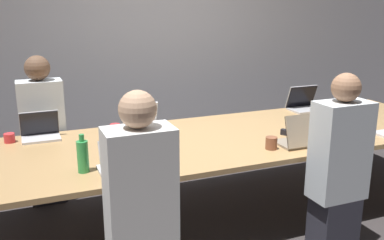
% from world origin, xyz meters
% --- Properties ---
extents(ground_plane, '(24.00, 24.00, 0.00)m').
position_xyz_m(ground_plane, '(0.00, 0.00, 0.00)').
color(ground_plane, '#383333').
extents(curtain_wall, '(12.00, 0.06, 2.80)m').
position_xyz_m(curtain_wall, '(0.00, 1.97, 1.40)').
color(curtain_wall, '#ADADB2').
rests_on(curtain_wall, ground_plane).
extents(conference_table, '(4.59, 1.40, 0.73)m').
position_xyz_m(conference_table, '(0.00, 0.00, 0.69)').
color(conference_table, tan).
rests_on(conference_table, ground_plane).
extents(laptop_near_left, '(0.34, 0.25, 0.24)m').
position_xyz_m(laptop_near_left, '(-1.02, -0.48, 0.80)').
color(laptop_near_left, silver).
rests_on(laptop_near_left, conference_table).
extents(person_near_left, '(0.40, 0.24, 1.40)m').
position_xyz_m(person_near_left, '(-1.04, -0.98, 0.68)').
color(person_near_left, '#2D2D38').
rests_on(person_near_left, ground_plane).
extents(bottle_near_left, '(0.08, 0.08, 0.27)m').
position_xyz_m(bottle_near_left, '(-1.28, -0.38, 0.85)').
color(bottle_near_left, green).
rests_on(bottle_near_left, conference_table).
extents(laptop_far_midleft, '(0.32, 0.25, 0.25)m').
position_xyz_m(laptop_far_midleft, '(-0.61, 0.50, 0.80)').
color(laptop_far_midleft, silver).
rests_on(laptop_far_midleft, conference_table).
extents(cup_far_midleft, '(0.09, 0.09, 0.08)m').
position_xyz_m(cup_far_midleft, '(-0.87, 0.49, 0.77)').
color(cup_far_midleft, red).
rests_on(cup_far_midleft, conference_table).
extents(laptop_far_left, '(0.32, 0.23, 0.23)m').
position_xyz_m(laptop_far_left, '(-1.50, 0.55, 0.80)').
color(laptop_far_left, silver).
rests_on(laptop_far_left, conference_table).
extents(person_far_left, '(0.40, 0.24, 1.41)m').
position_xyz_m(person_far_left, '(-1.47, 0.87, 0.69)').
color(person_far_left, '#2D2D38').
rests_on(person_far_left, ground_plane).
extents(cup_far_left, '(0.09, 0.09, 0.08)m').
position_xyz_m(cup_far_left, '(-1.75, 0.53, 0.77)').
color(cup_far_left, red).
rests_on(cup_far_left, conference_table).
extents(laptop_far_right, '(0.34, 0.27, 0.26)m').
position_xyz_m(laptop_far_right, '(1.23, 0.55, 0.81)').
color(laptop_far_right, '#B7B7BC').
rests_on(laptop_far_right, conference_table).
extents(laptop_near_midright, '(0.32, 0.27, 0.27)m').
position_xyz_m(laptop_near_midright, '(0.44, -0.47, 0.81)').
color(laptop_near_midright, gray).
rests_on(laptop_near_midright, conference_table).
extents(person_near_midright, '(0.40, 0.24, 1.39)m').
position_xyz_m(person_near_midright, '(0.49, -0.88, 0.67)').
color(person_near_midright, '#2D2D38').
rests_on(person_near_midright, ground_plane).
extents(cup_near_midright, '(0.09, 0.09, 0.10)m').
position_xyz_m(cup_near_midright, '(0.18, -0.45, 0.78)').
color(cup_near_midright, brown).
rests_on(cup_near_midright, conference_table).
extents(stapler, '(0.12, 0.15, 0.05)m').
position_xyz_m(stapler, '(0.53, -0.20, 0.76)').
color(stapler, black).
rests_on(stapler, conference_table).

